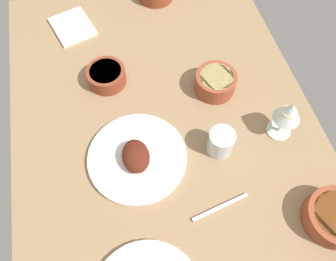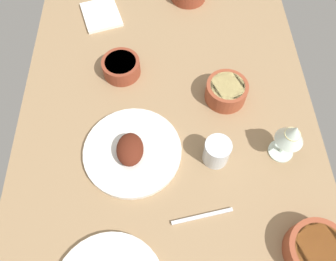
% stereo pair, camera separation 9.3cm
% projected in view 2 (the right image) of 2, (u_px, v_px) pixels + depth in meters
% --- Properties ---
extents(dining_table, '(1.40, 0.90, 0.04)m').
position_uv_depth(dining_table, '(168.00, 137.00, 0.97)').
color(dining_table, '#937551').
rests_on(dining_table, ground).
extents(plate_far_side, '(0.28, 0.28, 0.07)m').
position_uv_depth(plate_far_side, '(132.00, 151.00, 0.90)').
color(plate_far_side, silver).
rests_on(plate_far_side, dining_table).
extents(bowl_onions, '(0.12, 0.12, 0.05)m').
position_uv_depth(bowl_onions, '(121.00, 67.00, 1.03)').
color(bowl_onions, brown).
rests_on(bowl_onions, dining_table).
extents(bowl_soup, '(0.15, 0.15, 0.06)m').
position_uv_depth(bowl_soup, '(317.00, 251.00, 0.76)').
color(bowl_soup, brown).
rests_on(bowl_soup, dining_table).
extents(bowl_pasta, '(0.13, 0.13, 0.06)m').
position_uv_depth(bowl_pasta, '(226.00, 91.00, 0.98)').
color(bowl_pasta, brown).
rests_on(bowl_pasta, dining_table).
extents(wine_glass, '(0.08, 0.08, 0.14)m').
position_uv_depth(wine_glass, '(292.00, 135.00, 0.83)').
color(wine_glass, silver).
rests_on(wine_glass, dining_table).
extents(water_tumbler, '(0.07, 0.07, 0.08)m').
position_uv_depth(water_tumbler, '(217.00, 152.00, 0.88)').
color(water_tumbler, silver).
rests_on(water_tumbler, dining_table).
extents(folded_napkin, '(0.19, 0.17, 0.01)m').
position_uv_depth(folded_napkin, '(101.00, 15.00, 1.18)').
color(folded_napkin, white).
rests_on(folded_napkin, dining_table).
extents(fork_loose, '(0.04, 0.16, 0.01)m').
position_uv_depth(fork_loose, '(202.00, 216.00, 0.83)').
color(fork_loose, silver).
rests_on(fork_loose, dining_table).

